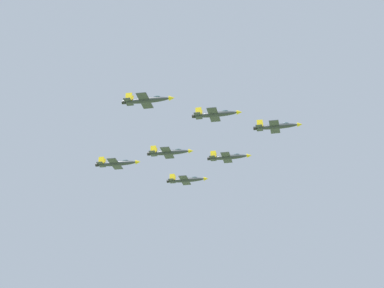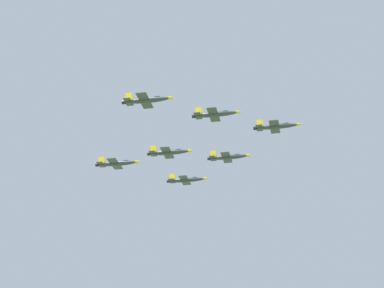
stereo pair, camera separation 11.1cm
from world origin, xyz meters
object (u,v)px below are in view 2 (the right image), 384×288
object	(u,v)px
jet_lead	(277,126)
jet_slot_rear	(169,152)
jet_right_outer	(147,100)
jet_left_wingman	(228,157)
jet_trailing	(117,163)
jet_right_wingman	(216,114)
jet_left_outer	(187,180)

from	to	relation	value
jet_lead	jet_slot_rear	size ratio (longest dim) A/B	1.01
jet_right_outer	jet_lead	bearing A→B (deg)	40.17
jet_left_wingman	jet_trailing	xyz separation A→B (m)	(-35.86, 8.25, -5.68)
jet_left_wingman	jet_right_wingman	xyz separation A→B (m)	(-16.91, -23.30, 1.32)
jet_right_wingman	jet_left_outer	bearing A→B (deg)	111.81
jet_left_outer	jet_slot_rear	world-z (taller)	jet_left_outer
jet_left_wingman	jet_right_outer	distance (m)	46.38
jet_right_outer	jet_left_outer	bearing A→B (deg)	89.81
jet_left_wingman	jet_left_outer	xyz separation A→B (m)	(-5.25, 21.60, -1.42)
jet_lead	jet_trailing	distance (m)	51.52
jet_right_wingman	jet_slot_rear	size ratio (longest dim) A/B	0.99
jet_left_outer	jet_right_outer	bearing A→B (deg)	-89.95
jet_right_wingman	jet_right_outer	size ratio (longest dim) A/B	0.99
jet_lead	jet_right_outer	bearing A→B (deg)	-138.87
jet_right_wingman	jet_trailing	xyz separation A→B (m)	(-18.95, 31.54, -7.00)
jet_left_wingman	jet_right_wingman	bearing A→B (deg)	-89.38
jet_left_outer	jet_left_wingman	bearing A→B (deg)	-40.32
jet_right_wingman	jet_slot_rear	bearing A→B (deg)	140.03
jet_left_wingman	jet_slot_rear	size ratio (longest dim) A/B	0.99
jet_left_wingman	jet_right_wingman	size ratio (longest dim) A/B	1.00
jet_left_wingman	jet_slot_rear	xyz separation A→B (m)	(-22.16, -1.70, -3.22)
jet_left_outer	jet_right_outer	size ratio (longest dim) A/B	1.02
jet_right_wingman	jet_left_outer	distance (m)	46.46
jet_lead	jet_left_wingman	bearing A→B (deg)	140.40
jet_trailing	jet_lead	bearing A→B (deg)	-0.32
jet_right_wingman	jet_left_outer	world-z (taller)	jet_right_wingman
jet_left_wingman	jet_left_outer	distance (m)	22.27
jet_left_outer	jet_slot_rear	size ratio (longest dim) A/B	1.01
jet_right_wingman	jet_slot_rear	world-z (taller)	jet_right_wingman
jet_left_wingman	jet_left_outer	world-z (taller)	jet_left_wingman
jet_lead	jet_left_wingman	distance (m)	22.41
jet_lead	jet_trailing	xyz separation A→B (m)	(-41.11, 29.85, -8.55)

